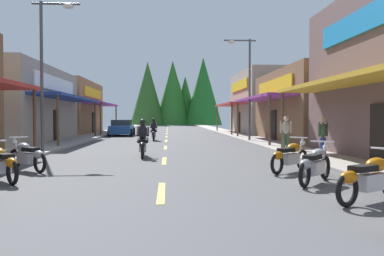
% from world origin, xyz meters
% --- Properties ---
extents(ground, '(10.24, 94.21, 0.10)m').
position_xyz_m(ground, '(0.00, 32.11, -0.05)').
color(ground, '#4C4C4F').
extents(sidewalk_left, '(2.14, 94.21, 0.12)m').
position_xyz_m(sidewalk_left, '(-6.19, 32.11, 0.06)').
color(sidewalk_left, '#9E9991').
rests_on(sidewalk_left, ground).
extents(sidewalk_right, '(2.14, 94.21, 0.12)m').
position_xyz_m(sidewalk_right, '(6.19, 32.11, 0.06)').
color(sidewalk_right, '#9E9991').
rests_on(sidewalk_right, ground).
extents(centerline_dashes, '(0.16, 68.45, 0.01)m').
position_xyz_m(centerline_dashes, '(0.00, 35.49, 0.01)').
color(centerline_dashes, '#E0C64C').
rests_on(centerline_dashes, ground).
extents(storefront_left_far, '(9.68, 11.51, 5.11)m').
position_xyz_m(storefront_left_far, '(-11.16, 39.09, 2.56)').
color(storefront_left_far, olive).
rests_on(storefront_left_far, ground).
extents(storefront_right_middle, '(8.85, 11.25, 4.75)m').
position_xyz_m(storefront_right_middle, '(10.74, 26.03, 2.38)').
color(storefront_right_middle, brown).
rests_on(storefront_right_middle, ground).
extents(storefront_right_far, '(9.30, 11.71, 6.09)m').
position_xyz_m(storefront_right_far, '(10.98, 38.84, 3.05)').
color(storefront_right_far, gray).
rests_on(storefront_right_far, ground).
extents(streetlamp_left, '(2.12, 0.30, 6.82)m').
position_xyz_m(streetlamp_left, '(-5.22, 18.24, 4.38)').
color(streetlamp_left, '#474C51').
rests_on(streetlamp_left, ground).
extents(streetlamp_right, '(2.12, 0.30, 6.78)m').
position_xyz_m(streetlamp_right, '(5.22, 25.76, 4.36)').
color(streetlamp_right, '#474C51').
rests_on(streetlamp_right, ground).
extents(motorcycle_parked_right_1, '(1.89, 1.18, 1.04)m').
position_xyz_m(motorcycle_parked_right_1, '(4.04, 7.63, 0.49)').
color(motorcycle_parked_right_1, black).
rests_on(motorcycle_parked_right_1, ground).
extents(motorcycle_parked_right_2, '(1.45, 1.70, 1.04)m').
position_xyz_m(motorcycle_parked_right_2, '(3.79, 9.77, 0.49)').
color(motorcycle_parked_right_2, black).
rests_on(motorcycle_parked_right_2, ground).
extents(motorcycle_parked_right_3, '(1.63, 1.54, 1.04)m').
position_xyz_m(motorcycle_parked_right_3, '(3.78, 11.76, 0.49)').
color(motorcycle_parked_right_3, black).
rests_on(motorcycle_parked_right_3, ground).
extents(motorcycle_parked_left_2, '(1.49, 1.67, 1.04)m').
position_xyz_m(motorcycle_parked_left_2, '(-4.09, 10.51, 0.49)').
color(motorcycle_parked_left_2, black).
rests_on(motorcycle_parked_left_2, ground).
extents(motorcycle_parked_left_3, '(1.64, 1.53, 1.04)m').
position_xyz_m(motorcycle_parked_left_3, '(-4.14, 12.45, 0.49)').
color(motorcycle_parked_left_3, black).
rests_on(motorcycle_parked_left_3, ground).
extents(rider_cruising_lead, '(0.60, 2.14, 1.57)m').
position_xyz_m(rider_cruising_lead, '(-0.89, 16.32, 0.66)').
color(rider_cruising_lead, black).
rests_on(rider_cruising_lead, ground).
extents(rider_cruising_trailing, '(0.60, 2.14, 1.57)m').
position_xyz_m(rider_cruising_trailing, '(-0.86, 27.47, 0.66)').
color(rider_cruising_trailing, black).
rests_on(rider_cruising_trailing, ground).
extents(pedestrian_by_shop, '(0.50, 0.41, 1.66)m').
position_xyz_m(pedestrian_by_shop, '(6.29, 15.43, 0.96)').
color(pedestrian_by_shop, '#333F8C').
rests_on(pedestrian_by_shop, ground).
extents(pedestrian_browsing, '(0.57, 0.27, 1.68)m').
position_xyz_m(pedestrian_browsing, '(5.73, 18.51, 0.98)').
color(pedestrian_browsing, '#3F593F').
rests_on(pedestrian_browsing, ground).
extents(parked_car_curbside, '(2.10, 4.32, 1.40)m').
position_xyz_m(parked_car_curbside, '(-3.92, 34.75, 0.69)').
color(parked_car_curbside, '#1E4C8C').
rests_on(parked_car_curbside, ground).
extents(treeline_backdrop, '(18.54, 10.96, 13.65)m').
position_xyz_m(treeline_backdrop, '(2.14, 79.57, 6.22)').
color(treeline_backdrop, '#275B23').
rests_on(treeline_backdrop, ground).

